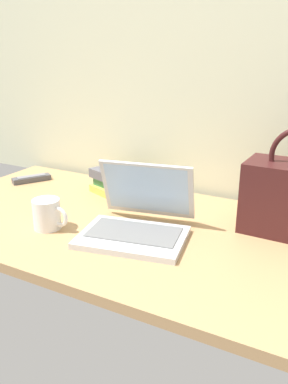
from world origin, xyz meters
The scene contains 5 objects.
desk centered at (0.00, 0.00, 0.01)m, with size 1.60×0.76×0.03m.
laptop centered at (0.01, -0.05, 0.07)m, with size 0.36×0.35×0.21m.
coffee_mug centered at (-0.25, -0.15, 0.08)m, with size 0.12×0.09×0.10m.
remote_control_near centered at (-0.64, 0.19, 0.04)m, with size 0.12×0.16×0.02m.
book_stack centered at (-0.23, 0.24, 0.08)m, with size 0.24×0.21×0.09m.
Camera 1 is at (0.56, -1.02, 0.56)m, focal length 37.14 mm.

